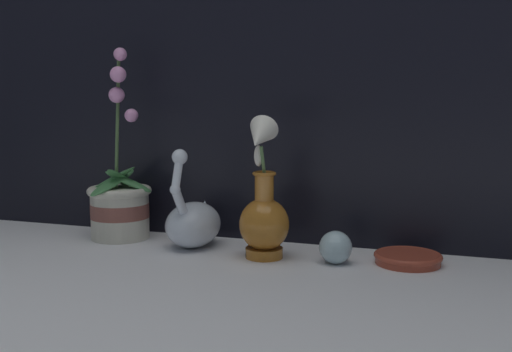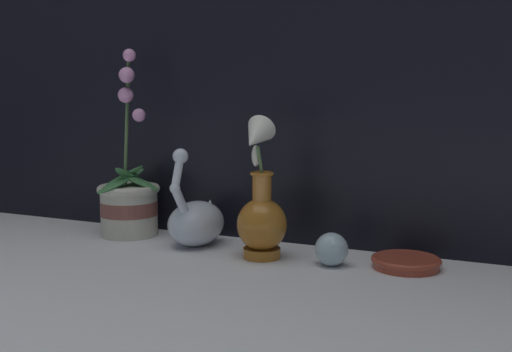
% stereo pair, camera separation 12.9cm
% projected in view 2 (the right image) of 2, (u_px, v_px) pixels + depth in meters
% --- Properties ---
extents(ground_plane, '(2.80, 2.80, 0.00)m').
position_uv_depth(ground_plane, '(236.00, 264.00, 1.21)').
color(ground_plane, white).
extents(orchid_potted_plant, '(0.18, 0.22, 0.45)m').
position_uv_depth(orchid_potted_plant, '(129.00, 200.00, 1.46)').
color(orchid_potted_plant, beige).
rests_on(orchid_potted_plant, ground_plane).
extents(swan_figurine, '(0.12, 0.19, 0.23)m').
position_uv_depth(swan_figurine, '(197.00, 220.00, 1.37)').
color(swan_figurine, silver).
rests_on(swan_figurine, ground_plane).
extents(blue_vase, '(0.11, 0.13, 0.30)m').
position_uv_depth(blue_vase, '(261.00, 211.00, 1.24)').
color(blue_vase, '#B26B23').
rests_on(blue_vase, ground_plane).
extents(glass_sphere, '(0.07, 0.07, 0.07)m').
position_uv_depth(glass_sphere, '(331.00, 249.00, 1.20)').
color(glass_sphere, silver).
rests_on(glass_sphere, ground_plane).
extents(amber_dish, '(0.14, 0.14, 0.02)m').
position_uv_depth(amber_dish, '(406.00, 262.00, 1.18)').
color(amber_dish, '#A8422D').
rests_on(amber_dish, ground_plane).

